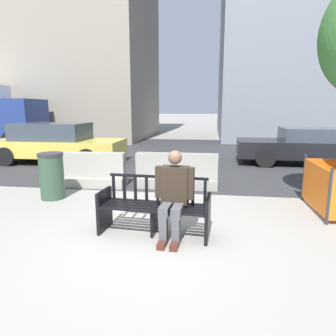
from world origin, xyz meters
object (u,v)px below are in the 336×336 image
(jersey_barrier_centre, at_px, (177,173))
(jersey_barrier_left, at_px, (86,172))
(car_sedan_mid, at_px, (306,146))
(seated_person, at_px, (174,193))
(car_taxi_near, at_px, (56,143))
(street_bench, at_px, (155,209))
(trash_bin, at_px, (52,176))

(jersey_barrier_centre, relative_size, jersey_barrier_left, 0.99)
(jersey_barrier_centre, xyz_separation_m, car_sedan_mid, (4.09, 3.67, 0.30))
(seated_person, height_order, car_taxi_near, car_taxi_near)
(car_taxi_near, bearing_deg, jersey_barrier_centre, -30.79)
(seated_person, xyz_separation_m, jersey_barrier_left, (-2.57, 2.75, -0.35))
(car_sedan_mid, bearing_deg, seated_person, -119.87)
(street_bench, height_order, car_taxi_near, car_taxi_near)
(car_sedan_mid, distance_m, trash_bin, 8.31)
(car_taxi_near, height_order, trash_bin, car_taxi_near)
(jersey_barrier_centre, bearing_deg, car_taxi_near, 149.21)
(jersey_barrier_left, relative_size, car_taxi_near, 0.44)
(trash_bin, bearing_deg, jersey_barrier_centre, 27.82)
(street_bench, distance_m, seated_person, 0.43)
(street_bench, bearing_deg, car_taxi_near, 129.47)
(jersey_barrier_centre, height_order, jersey_barrier_left, same)
(seated_person, relative_size, jersey_barrier_centre, 0.65)
(street_bench, relative_size, car_taxi_near, 0.37)
(jersey_barrier_left, bearing_deg, car_taxi_near, 128.72)
(jersey_barrier_left, bearing_deg, trash_bin, -102.82)
(seated_person, distance_m, jersey_barrier_left, 3.78)
(jersey_barrier_centre, xyz_separation_m, car_taxi_near, (-4.65, 2.77, 0.37))
(street_bench, bearing_deg, seated_person, -14.57)
(street_bench, height_order, jersey_barrier_left, street_bench)
(seated_person, height_order, jersey_barrier_centre, seated_person)
(street_bench, height_order, seated_person, seated_person)
(seated_person, bearing_deg, street_bench, 165.43)
(jersey_barrier_left, xyz_separation_m, trash_bin, (-0.26, -1.15, 0.16))
(seated_person, bearing_deg, car_taxi_near, 130.89)
(street_bench, relative_size, jersey_barrier_left, 0.85)
(jersey_barrier_centre, bearing_deg, seated_person, -84.32)
(car_taxi_near, relative_size, car_sedan_mid, 1.01)
(street_bench, distance_m, car_taxi_near, 7.30)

